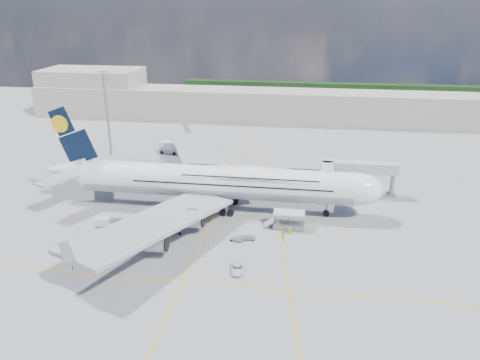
# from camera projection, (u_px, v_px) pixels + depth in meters

# --- Properties ---
(ground) EXTENTS (300.00, 300.00, 0.00)m
(ground) POSITION_uv_depth(u_px,v_px,m) (207.00, 229.00, 98.57)
(ground) COLOR gray
(ground) RESTS_ON ground
(taxi_line_main) EXTENTS (0.25, 220.00, 0.01)m
(taxi_line_main) POSITION_uv_depth(u_px,v_px,m) (207.00, 229.00, 98.57)
(taxi_line_main) COLOR #DDA90B
(taxi_line_main) RESTS_ON ground
(taxi_line_cross) EXTENTS (120.00, 0.25, 0.01)m
(taxi_line_cross) POSITION_uv_depth(u_px,v_px,m) (183.00, 282.00, 80.13)
(taxi_line_cross) COLOR #DDA90B
(taxi_line_cross) RESTS_ON ground
(taxi_line_diag) EXTENTS (14.16, 99.06, 0.01)m
(taxi_line_diag) POSITION_uv_depth(u_px,v_px,m) (277.00, 213.00, 105.92)
(taxi_line_diag) COLOR #DDA90B
(taxi_line_diag) RESTS_ON ground
(airliner) EXTENTS (77.26, 79.15, 23.71)m
(airliner) POSITION_uv_depth(u_px,v_px,m) (217.00, 181.00, 105.27)
(airliner) COLOR white
(airliner) RESTS_ON ground
(jet_bridge) EXTENTS (18.80, 12.10, 8.50)m
(jet_bridge) POSITION_uv_depth(u_px,v_px,m) (347.00, 171.00, 111.41)
(jet_bridge) COLOR #B7B7BC
(jet_bridge) RESTS_ON ground
(cargo_loader) EXTENTS (8.53, 3.20, 3.67)m
(cargo_loader) POSITION_uv_depth(u_px,v_px,m) (288.00, 222.00, 98.54)
(cargo_loader) COLOR silver
(cargo_loader) RESTS_ON ground
(light_mast) EXTENTS (3.00, 0.70, 25.50)m
(light_mast) POSITION_uv_depth(u_px,v_px,m) (107.00, 113.00, 140.63)
(light_mast) COLOR gray
(light_mast) RESTS_ON ground
(terminal) EXTENTS (180.00, 16.00, 12.00)m
(terminal) POSITION_uv_depth(u_px,v_px,m) (257.00, 105.00, 184.00)
(terminal) COLOR #B2AD9E
(terminal) RESTS_ON ground
(hangar) EXTENTS (40.00, 22.00, 18.00)m
(hangar) POSITION_uv_depth(u_px,v_px,m) (93.00, 91.00, 196.89)
(hangar) COLOR #B2AD9E
(hangar) RESTS_ON ground
(tree_line) EXTENTS (160.00, 6.00, 8.00)m
(tree_line) POSITION_uv_depth(u_px,v_px,m) (351.00, 92.00, 220.87)
(tree_line) COLOR #193814
(tree_line) RESTS_ON ground
(dolly_row_a) EXTENTS (3.62, 2.47, 2.09)m
(dolly_row_a) POSITION_uv_depth(u_px,v_px,m) (103.00, 222.00, 98.98)
(dolly_row_a) COLOR gray
(dolly_row_a) RESTS_ON ground
(dolly_row_b) EXTENTS (3.34, 2.08, 1.99)m
(dolly_row_b) POSITION_uv_depth(u_px,v_px,m) (161.00, 242.00, 91.11)
(dolly_row_b) COLOR gray
(dolly_row_b) RESTS_ON ground
(dolly_row_c) EXTENTS (3.85, 3.08, 2.15)m
(dolly_row_c) POSITION_uv_depth(u_px,v_px,m) (174.00, 228.00, 96.44)
(dolly_row_c) COLOR gray
(dolly_row_c) RESTS_ON ground
(dolly_back) EXTENTS (3.02, 2.11, 0.40)m
(dolly_back) POSITION_uv_depth(u_px,v_px,m) (115.00, 219.00, 101.96)
(dolly_back) COLOR gray
(dolly_back) RESTS_ON ground
(dolly_nose_far) EXTENTS (2.91, 2.35, 0.38)m
(dolly_nose_far) POSITION_uv_depth(u_px,v_px,m) (236.00, 240.00, 93.51)
(dolly_nose_far) COLOR gray
(dolly_nose_far) RESTS_ON ground
(dolly_nose_near) EXTENTS (3.11, 1.70, 0.45)m
(dolly_nose_near) POSITION_uv_depth(u_px,v_px,m) (247.00, 238.00, 94.14)
(dolly_nose_near) COLOR gray
(dolly_nose_near) RESTS_ON ground
(baggage_tug) EXTENTS (3.40, 2.18, 1.96)m
(baggage_tug) POSITION_uv_depth(u_px,v_px,m) (133.00, 238.00, 92.86)
(baggage_tug) COLOR silver
(baggage_tug) RESTS_ON ground
(catering_truck_inner) EXTENTS (7.39, 3.05, 4.37)m
(catering_truck_inner) POSITION_uv_depth(u_px,v_px,m) (194.00, 178.00, 120.69)
(catering_truck_inner) COLOR gray
(catering_truck_inner) RESTS_ON ground
(catering_truck_outer) EXTENTS (6.72, 3.32, 3.85)m
(catering_truck_outer) POSITION_uv_depth(u_px,v_px,m) (169.00, 148.00, 145.57)
(catering_truck_outer) COLOR gray
(catering_truck_outer) RESTS_ON ground
(service_van) EXTENTS (2.55, 4.58, 1.21)m
(service_van) POSITION_uv_depth(u_px,v_px,m) (237.00, 269.00, 82.83)
(service_van) COLOR white
(service_van) RESTS_ON ground
(crew_nose) EXTENTS (0.73, 0.67, 1.67)m
(crew_nose) POSITION_uv_depth(u_px,v_px,m) (319.00, 226.00, 97.72)
(crew_nose) COLOR #AAF319
(crew_nose) RESTS_ON ground
(crew_loader) EXTENTS (1.17, 1.04, 1.98)m
(crew_loader) POSITION_uv_depth(u_px,v_px,m) (283.00, 236.00, 93.49)
(crew_loader) COLOR #9DEB18
(crew_loader) RESTS_ON ground
(crew_wing) EXTENTS (0.71, 1.09, 1.73)m
(crew_wing) POSITION_uv_depth(u_px,v_px,m) (123.00, 223.00, 99.21)
(crew_wing) COLOR #92E117
(crew_wing) RESTS_ON ground
(crew_van) EXTENTS (0.95, 1.00, 1.72)m
(crew_van) POSITION_uv_depth(u_px,v_px,m) (290.00, 230.00, 95.97)
(crew_van) COLOR #A9E518
(crew_van) RESTS_ON ground
(crew_tug) EXTENTS (1.33, 0.95, 1.86)m
(crew_tug) POSITION_uv_depth(u_px,v_px,m) (161.00, 230.00, 96.08)
(crew_tug) COLOR #BAED19
(crew_tug) RESTS_ON ground
(cone_nose) EXTENTS (0.42, 0.42, 0.54)m
(cone_nose) POSITION_uv_depth(u_px,v_px,m) (348.00, 230.00, 97.41)
(cone_nose) COLOR orange
(cone_nose) RESTS_ON ground
(cone_wing_left_inner) EXTENTS (0.41, 0.41, 0.53)m
(cone_wing_left_inner) POSITION_uv_depth(u_px,v_px,m) (198.00, 182.00, 123.04)
(cone_wing_left_inner) COLOR orange
(cone_wing_left_inner) RESTS_ON ground
(cone_wing_left_outer) EXTENTS (0.42, 0.42, 0.54)m
(cone_wing_left_outer) POSITION_uv_depth(u_px,v_px,m) (178.00, 169.00, 132.35)
(cone_wing_left_outer) COLOR orange
(cone_wing_left_outer) RESTS_ON ground
(cone_wing_right_inner) EXTENTS (0.44, 0.44, 0.56)m
(cone_wing_right_inner) POSITION_uv_depth(u_px,v_px,m) (152.00, 231.00, 96.86)
(cone_wing_right_inner) COLOR orange
(cone_wing_right_inner) RESTS_ON ground
(cone_wing_right_outer) EXTENTS (0.48, 0.48, 0.61)m
(cone_wing_right_outer) POSITION_uv_depth(u_px,v_px,m) (72.00, 267.00, 84.03)
(cone_wing_right_outer) COLOR orange
(cone_wing_right_outer) RESTS_ON ground
(cone_tail) EXTENTS (0.38, 0.38, 0.48)m
(cone_tail) POSITION_uv_depth(u_px,v_px,m) (69.00, 214.00, 104.96)
(cone_tail) COLOR orange
(cone_tail) RESTS_ON ground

